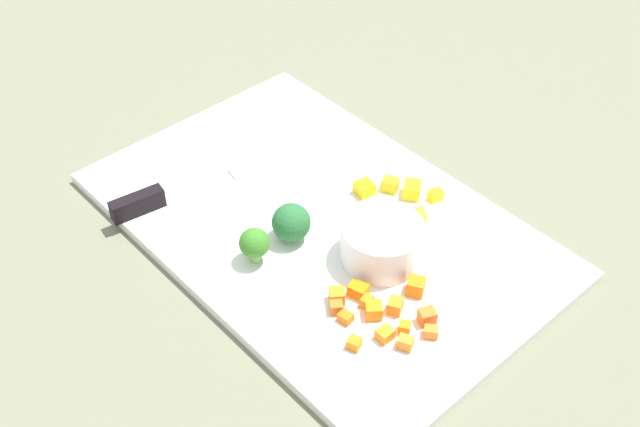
# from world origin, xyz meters

# --- Properties ---
(ground_plane) EXTENTS (4.00, 4.00, 0.00)m
(ground_plane) POSITION_xyz_m (0.00, 0.00, 0.00)
(ground_plane) COLOR #6C6F56
(cutting_board) EXTENTS (0.50, 0.32, 0.01)m
(cutting_board) POSITION_xyz_m (0.00, 0.00, 0.01)
(cutting_board) COLOR white
(cutting_board) RESTS_ON ground_plane
(prep_bowl) EXTENTS (0.08, 0.08, 0.04)m
(prep_bowl) POSITION_xyz_m (0.08, 0.01, 0.03)
(prep_bowl) COLOR silver
(prep_bowl) RESTS_ON cutting_board
(chef_knife) EXTENTS (0.07, 0.31, 0.02)m
(chef_knife) POSITION_xyz_m (-0.13, -0.07, 0.02)
(chef_knife) COLOR silver
(chef_knife) RESTS_ON cutting_board
(carrot_dice_0) EXTENTS (0.02, 0.01, 0.01)m
(carrot_dice_0) POSITION_xyz_m (0.15, -0.09, 0.02)
(carrot_dice_0) COLOR orange
(carrot_dice_0) RESTS_ON cutting_board
(carrot_dice_1) EXTENTS (0.02, 0.02, 0.01)m
(carrot_dice_1) POSITION_xyz_m (0.14, -0.03, 0.02)
(carrot_dice_1) COLOR orange
(carrot_dice_1) RESTS_ON cutting_board
(carrot_dice_2) EXTENTS (0.01, 0.01, 0.01)m
(carrot_dice_2) POSITION_xyz_m (0.12, -0.05, 0.02)
(carrot_dice_2) COLOR orange
(carrot_dice_2) RESTS_ON cutting_board
(carrot_dice_3) EXTENTS (0.01, 0.01, 0.01)m
(carrot_dice_3) POSITION_xyz_m (0.12, -0.08, 0.02)
(carrot_dice_3) COLOR orange
(carrot_dice_3) RESTS_ON cutting_board
(carrot_dice_4) EXTENTS (0.02, 0.02, 0.01)m
(carrot_dice_4) POSITION_xyz_m (0.10, -0.07, 0.02)
(carrot_dice_4) COLOR orange
(carrot_dice_4) RESTS_ON cutting_board
(carrot_dice_5) EXTENTS (0.02, 0.02, 0.01)m
(carrot_dice_5) POSITION_xyz_m (0.10, -0.07, 0.02)
(carrot_dice_5) COLOR orange
(carrot_dice_5) RESTS_ON cutting_board
(carrot_dice_6) EXTENTS (0.02, 0.02, 0.01)m
(carrot_dice_6) POSITION_xyz_m (0.18, -0.06, 0.02)
(carrot_dice_6) COLOR orange
(carrot_dice_6) RESTS_ON cutting_board
(carrot_dice_7) EXTENTS (0.02, 0.02, 0.01)m
(carrot_dice_7) POSITION_xyz_m (0.13, -0.05, 0.02)
(carrot_dice_7) COLOR orange
(carrot_dice_7) RESTS_ON cutting_board
(carrot_dice_8) EXTENTS (0.02, 0.02, 0.02)m
(carrot_dice_8) POSITION_xyz_m (0.14, 0.00, 0.02)
(carrot_dice_8) COLOR orange
(carrot_dice_8) RESTS_ON cutting_board
(carrot_dice_9) EXTENTS (0.01, 0.01, 0.01)m
(carrot_dice_9) POSITION_xyz_m (0.17, -0.04, 0.02)
(carrot_dice_9) COLOR orange
(carrot_dice_9) RESTS_ON cutting_board
(carrot_dice_10) EXTENTS (0.01, 0.02, 0.01)m
(carrot_dice_10) POSITION_xyz_m (0.16, -0.06, 0.02)
(carrot_dice_10) COLOR orange
(carrot_dice_10) RESTS_ON cutting_board
(carrot_dice_11) EXTENTS (0.02, 0.02, 0.01)m
(carrot_dice_11) POSITION_xyz_m (0.19, -0.03, 0.02)
(carrot_dice_11) COLOR orange
(carrot_dice_11) RESTS_ON cutting_board
(carrot_dice_12) EXTENTS (0.02, 0.02, 0.02)m
(carrot_dice_12) POSITION_xyz_m (0.17, -0.02, 0.02)
(carrot_dice_12) COLOR orange
(carrot_dice_12) RESTS_ON cutting_board
(carrot_dice_13) EXTENTS (0.02, 0.02, 0.01)m
(carrot_dice_13) POSITION_xyz_m (0.10, -0.04, 0.02)
(carrot_dice_13) COLOR orange
(carrot_dice_13) RESTS_ON cutting_board
(pepper_dice_0) EXTENTS (0.02, 0.02, 0.01)m
(pepper_dice_0) POSITION_xyz_m (0.00, 0.07, 0.02)
(pepper_dice_0) COLOR yellow
(pepper_dice_0) RESTS_ON cutting_board
(pepper_dice_1) EXTENTS (0.03, 0.03, 0.02)m
(pepper_dice_1) POSITION_xyz_m (0.04, 0.10, 0.02)
(pepper_dice_1) COLOR yellow
(pepper_dice_1) RESTS_ON cutting_board
(pepper_dice_2) EXTENTS (0.01, 0.02, 0.01)m
(pepper_dice_2) POSITION_xyz_m (0.06, 0.12, 0.02)
(pepper_dice_2) COLOR yellow
(pepper_dice_2) RESTS_ON cutting_board
(pepper_dice_3) EXTENTS (0.02, 0.02, 0.01)m
(pepper_dice_3) POSITION_xyz_m (0.01, 0.09, 0.02)
(pepper_dice_3) COLOR yellow
(pepper_dice_3) RESTS_ON cutting_board
(pepper_dice_4) EXTENTS (0.02, 0.02, 0.01)m
(pepper_dice_4) POSITION_xyz_m (0.07, 0.08, 0.02)
(pepper_dice_4) COLOR yellow
(pepper_dice_4) RESTS_ON cutting_board
(broccoli_floret_0) EXTENTS (0.04, 0.04, 0.04)m
(broccoli_floret_0) POSITION_xyz_m (0.00, -0.04, 0.03)
(broccoli_floret_0) COLOR #94AD5F
(broccoli_floret_0) RESTS_ON cutting_board
(broccoli_floret_1) EXTENTS (0.03, 0.03, 0.04)m
(broccoli_floret_1) POSITION_xyz_m (-0.00, -0.09, 0.04)
(broccoli_floret_1) COLOR #86B264
(broccoli_floret_1) RESTS_ON cutting_board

